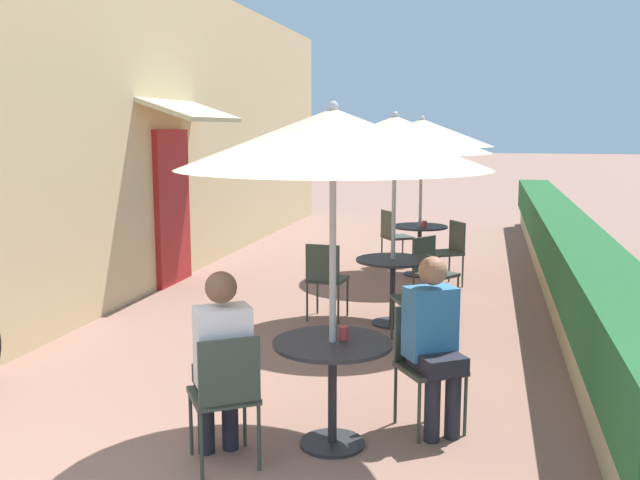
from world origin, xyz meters
TOP-DOWN VIEW (x-y plane):
  - cafe_facade_wall at (-2.54, 7.19)m, footprint 0.98×14.65m
  - planter_hedge at (2.75, 7.22)m, footprint 0.60×13.65m
  - patio_table_near at (0.82, 2.09)m, footprint 0.80×0.80m
  - patio_umbrella_near at (0.82, 2.09)m, footprint 2.02×2.02m
  - cafe_chair_near_left at (0.24, 1.62)m, footprint 0.55×0.55m
  - seated_patron_near_left at (0.18, 1.71)m, footprint 0.49×0.51m
  - cafe_chair_near_right at (1.39, 2.56)m, footprint 0.55×0.55m
  - seated_patron_near_right at (1.45, 2.47)m, footprint 0.49×0.51m
  - coffee_cup_near at (0.88, 2.16)m, footprint 0.07×0.07m
  - patio_table_mid at (0.82, 5.18)m, footprint 0.80×0.80m
  - patio_umbrella_mid at (0.82, 5.18)m, footprint 2.02×2.02m
  - cafe_chair_mid_left at (1.18, 5.83)m, footprint 0.56×0.56m
  - cafe_chair_mid_right at (0.07, 5.17)m, footprint 0.43×0.43m
  - cafe_chair_mid_back at (1.20, 4.54)m, footprint 0.53×0.53m
  - patio_table_far at (0.85, 7.88)m, footprint 0.80×0.80m
  - patio_umbrella_far at (0.85, 7.88)m, footprint 2.02×2.02m
  - cafe_chair_far_left at (1.32, 7.30)m, footprint 0.55×0.55m
  - cafe_chair_far_right at (0.39, 8.47)m, footprint 0.55×0.55m
  - coffee_cup_far at (0.93, 7.76)m, footprint 0.07×0.07m

SIDE VIEW (x-z plane):
  - cafe_chair_near_left at x=0.24m, z-range 0.08..0.95m
  - cafe_chair_near_right at x=1.39m, z-range 0.08..0.95m
  - cafe_chair_mid_left at x=1.18m, z-range 0.08..0.95m
  - cafe_chair_mid_right at x=0.07m, z-range 0.08..0.95m
  - cafe_chair_mid_back at x=1.20m, z-range 0.08..0.95m
  - cafe_chair_far_left at x=1.32m, z-range 0.08..0.95m
  - cafe_chair_far_right at x=0.39m, z-range 0.08..0.95m
  - patio_table_near at x=0.82m, z-range 0.17..0.89m
  - patio_table_mid at x=0.82m, z-range 0.17..0.89m
  - patio_table_far at x=0.85m, z-range 0.17..0.89m
  - planter_hedge at x=2.75m, z-range 0.03..1.04m
  - seated_patron_near_left at x=0.18m, z-range 0.06..1.31m
  - seated_patron_near_right at x=1.45m, z-range 0.06..1.31m
  - coffee_cup_near at x=0.88m, z-range 0.72..0.81m
  - coffee_cup_far at x=0.93m, z-range 0.72..0.81m
  - patio_umbrella_near at x=0.82m, z-range 0.91..3.20m
  - patio_umbrella_mid at x=0.82m, z-range 0.91..3.20m
  - patio_umbrella_far at x=0.85m, z-range 0.91..3.20m
  - cafe_facade_wall at x=-2.54m, z-range -0.01..4.19m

